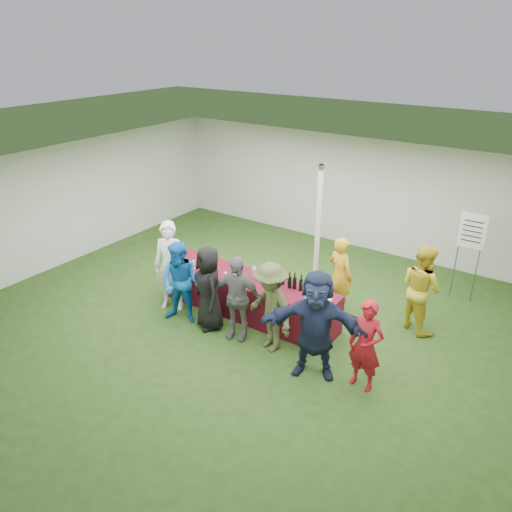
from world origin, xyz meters
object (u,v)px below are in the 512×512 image
Objects in this scene: serving_table at (247,296)px; dump_bucket at (322,304)px; customer_5 at (316,325)px; customer_3 at (236,298)px; customer_4 at (270,307)px; customer_6 at (366,345)px; wine_list_sign at (471,238)px; customer_1 at (181,283)px; staff_pourer at (340,276)px; customer_2 at (209,288)px; staff_back at (421,288)px; customer_0 at (171,266)px.

serving_table is 15.67× the size of dump_bucket.
dump_bucket is 0.13× the size of customer_5.
customer_5 is (1.61, -0.15, 0.12)m from customer_3.
customer_4 reaches higher than customer_6.
customer_6 is at bearing -28.11° from dump_bucket.
wine_list_sign reaches higher than customer_1.
staff_pourer is at bearing 44.30° from customer_3.
customer_1 is 1.00× the size of customer_2.
customer_6 is (1.29, -1.79, -0.04)m from staff_pourer.
dump_bucket is 0.15× the size of customer_1.
customer_4 is (-0.70, -0.50, -0.05)m from dump_bucket.
dump_bucket is at bearing 156.86° from customer_6.
staff_pourer is 0.98× the size of customer_1.
wine_list_sign is 3.77m from customer_6.
customer_5 is at bearing -70.65° from dump_bucket.
serving_table is 2.30× the size of customer_1.
wine_list_sign is at bearing 50.18° from customer_5.
customer_3 is at bearing -175.27° from customer_6.
customer_3 is at bearing 32.96° from customer_2.
wine_list_sign is at bearing 79.12° from customer_4.
customer_5 reaches higher than staff_pourer.
customer_6 is at bearing -14.48° from customer_3.
staff_back reaches higher than customer_3.
serving_table is 2.18m from customer_5.
serving_table is 2.30× the size of customer_2.
wine_list_sign is at bearing 78.36° from customer_2.
customer_1 is at bearing -50.65° from customer_0.
customer_3 is at bearing -26.68° from customer_0.
customer_3 reaches higher than dump_bucket.
customer_3 is (-2.51, -2.07, -0.04)m from staff_back.
customer_5 is 1.22× the size of customer_6.
serving_table is 0.91m from customer_2.
customer_6 is at bearing -13.03° from customer_1.
customer_6 is at bearing 116.51° from staff_back.
customer_0 is 1.04m from customer_2.
dump_bucket is 3.53m from wine_list_sign.
wine_list_sign reaches higher than customer_5.
dump_bucket is at bearing 88.09° from customer_5.
customer_0 is 1.13× the size of customer_1.
staff_pourer is at bearing 8.69° from customer_0.
customer_2 is 1.07× the size of customer_6.
staff_back is 1.03× the size of customer_4.
customer_1 reaches higher than serving_table.
customer_3 is 1.05× the size of customer_6.
customer_0 is at bearing 161.97° from customer_3.
serving_table is 2.46× the size of customer_6.
serving_table is 2.03× the size of customer_0.
customer_2 is at bearing 66.24° from staff_pourer.
serving_table is at bearing 55.43° from staff_back.
dump_bucket is 0.13× the size of customer_0.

